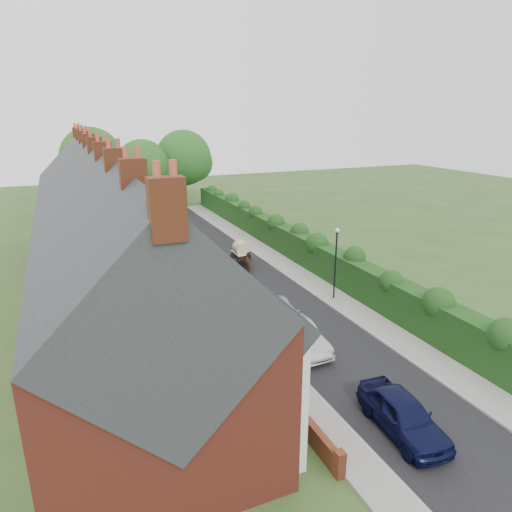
{
  "coord_description": "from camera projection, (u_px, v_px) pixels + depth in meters",
  "views": [
    {
      "loc": [
        -13.39,
        -21.0,
        12.59
      ],
      "look_at": [
        -0.33,
        9.1,
        2.2
      ],
      "focal_mm": 32.0,
      "sensor_mm": 36.0,
      "label": 1
    }
  ],
  "objects": [
    {
      "name": "ground",
      "position": [
        321.0,
        332.0,
        27.25
      ],
      "size": [
        140.0,
        140.0,
        0.0
      ],
      "primitive_type": "plane",
      "color": "#2D4C1E",
      "rests_on": "ground"
    },
    {
      "name": "road",
      "position": [
        245.0,
        276.0,
        36.67
      ],
      "size": [
        6.0,
        58.0,
        0.02
      ],
      "primitive_type": "cube",
      "color": "black",
      "rests_on": "ground"
    },
    {
      "name": "pavement_hedge_side",
      "position": [
        290.0,
        268.0,
        38.21
      ],
      "size": [
        2.2,
        58.0,
        0.12
      ],
      "primitive_type": "cube",
      "color": "gray",
      "rests_on": "ground"
    },
    {
      "name": "pavement_house_side",
      "position": [
        198.0,
        282.0,
        35.2
      ],
      "size": [
        1.7,
        58.0,
        0.12
      ],
      "primitive_type": "cube",
      "color": "gray",
      "rests_on": "ground"
    },
    {
      "name": "kerb_hedge_side",
      "position": [
        279.0,
        270.0,
        37.81
      ],
      "size": [
        0.18,
        58.0,
        0.13
      ],
      "primitive_type": "cube",
      "color": "#9A9A95",
      "rests_on": "ground"
    },
    {
      "name": "kerb_house_side",
      "position": [
        208.0,
        280.0,
        35.5
      ],
      "size": [
        0.18,
        58.0,
        0.13
      ],
      "primitive_type": "cube",
      "color": "#9A9A95",
      "rests_on": "ground"
    },
    {
      "name": "hedge",
      "position": [
        309.0,
        248.0,
        38.43
      ],
      "size": [
        2.1,
        58.0,
        2.85
      ],
      "color": "#153A12",
      "rests_on": "ground"
    },
    {
      "name": "terrace_row",
      "position": [
        106.0,
        239.0,
        30.5
      ],
      "size": [
        9.05,
        40.5,
        11.5
      ],
      "color": "maroon",
      "rests_on": "ground"
    },
    {
      "name": "garden_wall_row",
      "position": [
        189.0,
        283.0,
        33.82
      ],
      "size": [
        0.35,
        40.35,
        1.1
      ],
      "color": "brown",
      "rests_on": "ground"
    },
    {
      "name": "lamppost",
      "position": [
        336.0,
        255.0,
        31.04
      ],
      "size": [
        0.32,
        0.32,
        5.16
      ],
      "color": "black",
      "rests_on": "ground"
    },
    {
      "name": "tree_far_left",
      "position": [
        145.0,
        167.0,
        59.56
      ],
      "size": [
        7.14,
        6.8,
        9.29
      ],
      "color": "#332316",
      "rests_on": "ground"
    },
    {
      "name": "tree_far_right",
      "position": [
        186.0,
        159.0,
        63.42
      ],
      "size": [
        7.98,
        7.6,
        10.31
      ],
      "color": "#332316",
      "rests_on": "ground"
    },
    {
      "name": "tree_far_back",
      "position": [
        95.0,
        160.0,
        59.66
      ],
      "size": [
        8.4,
        8.0,
        10.82
      ],
      "color": "#332316",
      "rests_on": "ground"
    },
    {
      "name": "car_navy",
      "position": [
        403.0,
        414.0,
        18.6
      ],
      "size": [
        2.28,
        4.85,
        1.61
      ],
      "primitive_type": "imported",
      "rotation": [
        0.0,
        0.0,
        -0.08
      ],
      "color": "black",
      "rests_on": "ground"
    },
    {
      "name": "car_silver_a",
      "position": [
        299.0,
        336.0,
        25.2
      ],
      "size": [
        1.8,
        4.78,
        1.56
      ],
      "primitive_type": "imported",
      "rotation": [
        0.0,
        0.0,
        0.03
      ],
      "color": "#A7A7AC",
      "rests_on": "ground"
    },
    {
      "name": "car_silver_b",
      "position": [
        280.0,
        317.0,
        27.45
      ],
      "size": [
        2.98,
        5.77,
        1.56
      ],
      "primitive_type": "imported",
      "rotation": [
        0.0,
        0.0,
        -0.07
      ],
      "color": "silver",
      "rests_on": "ground"
    },
    {
      "name": "car_white",
      "position": [
        229.0,
        278.0,
        34.23
      ],
      "size": [
        2.48,
        4.94,
        1.38
      ],
      "primitive_type": "imported",
      "rotation": [
        0.0,
        0.0,
        0.12
      ],
      "color": "white",
      "rests_on": "ground"
    },
    {
      "name": "car_green",
      "position": [
        200.0,
        257.0,
        39.11
      ],
      "size": [
        2.14,
        4.1,
        1.33
      ],
      "primitive_type": "imported",
      "rotation": [
        0.0,
        0.0,
        -0.15
      ],
      "color": "black",
      "rests_on": "ground"
    },
    {
      "name": "car_red",
      "position": [
        193.0,
        238.0,
        45.24
      ],
      "size": [
        1.56,
        4.14,
        1.35
      ],
      "primitive_type": "imported",
      "rotation": [
        0.0,
        0.0,
        -0.03
      ],
      "color": "maroon",
      "rests_on": "ground"
    },
    {
      "name": "car_beige",
      "position": [
        175.0,
        224.0,
        50.15
      ],
      "size": [
        3.76,
        6.17,
        1.6
      ],
      "primitive_type": "imported",
      "rotation": [
        0.0,
        0.0,
        0.2
      ],
      "color": "#C6B18F",
      "rests_on": "ground"
    },
    {
      "name": "car_grey",
      "position": [
        167.0,
        221.0,
        51.75
      ],
      "size": [
        2.2,
        5.18,
        1.49
      ],
      "primitive_type": "imported",
      "rotation": [
        0.0,
        0.0,
        0.02
      ],
      "color": "#56595E",
      "rests_on": "ground"
    },
    {
      "name": "car_black",
      "position": [
        161.0,
        209.0,
        58.73
      ],
      "size": [
        2.33,
        4.19,
        1.35
      ],
      "primitive_type": "imported",
      "rotation": [
        0.0,
        0.0,
        -0.2
      ],
      "color": "black",
      "rests_on": "ground"
    },
    {
      "name": "horse",
      "position": [
        249.0,
        262.0,
        37.76
      ],
      "size": [
        1.03,
        1.78,
        1.41
      ],
      "primitive_type": "imported",
      "rotation": [
        0.0,
        0.0,
        2.97
      ],
      "color": "#4C2E1C",
      "rests_on": "ground"
    },
    {
      "name": "horse_cart",
      "position": [
        241.0,
        251.0,
        39.2
      ],
      "size": [
        1.28,
        2.83,
        2.04
      ],
      "color": "black",
      "rests_on": "ground"
    }
  ]
}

